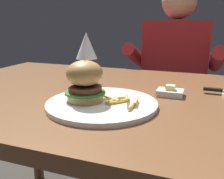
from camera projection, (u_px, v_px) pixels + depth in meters
dining_table at (127, 116)px, 0.86m from camera, size 1.50×0.86×0.74m
main_plate at (102, 104)px, 0.71m from camera, size 0.32×0.32×0.01m
burger_sandwich at (85, 81)px, 0.71m from camera, size 0.12×0.12×0.13m
fries_pile at (123, 100)px, 0.70m from camera, size 0.12×0.10×0.02m
wine_glass at (86, 48)px, 0.85m from camera, size 0.07×0.07×0.20m
butter_dish at (170, 92)px, 0.81m from camera, size 0.08×0.06×0.04m
diner_person at (173, 92)px, 1.50m from camera, size 0.51×0.36×1.18m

